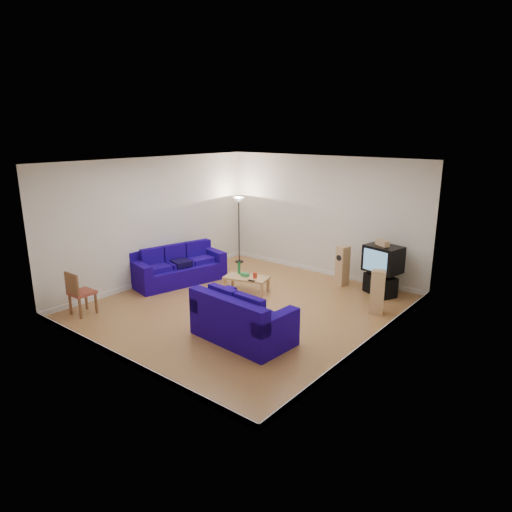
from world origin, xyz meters
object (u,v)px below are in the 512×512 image
Objects in this scene: coffee_table at (246,279)px; tv_stand at (380,285)px; television at (383,259)px; sofa_three_seat at (177,269)px; sofa_loveseat at (241,322)px.

tv_stand is at bearing 35.99° from coffee_table.
tv_stand is 0.65m from television.
tv_stand is at bearing 131.22° from sofa_three_seat.
television reaches higher than sofa_loveseat.
coffee_table is at bearing -117.86° from tv_stand.
sofa_loveseat is at bearing -91.54° from television.
sofa_three_seat is at bearing -125.68° from tv_stand.
television is (1.00, 4.01, 0.53)m from sofa_loveseat.
sofa_loveseat is 2.65m from coffee_table.
sofa_three_seat is 5.18m from television.
sofa_loveseat is at bearing -77.72° from tv_stand.
television is (2.63, 1.92, 0.55)m from coffee_table.
television is at bearing 36.13° from coffee_table.
sofa_three_seat is 3.25× the size of tv_stand.
sofa_loveseat is 4.17m from television.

